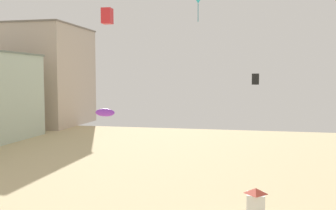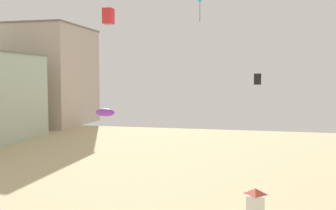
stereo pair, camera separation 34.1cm
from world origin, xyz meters
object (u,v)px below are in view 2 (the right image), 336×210
kite_red_box (108,16)px  kite_purple_parafoil (105,112)px  lifeguard_stand (255,200)px  kite_black_box (257,79)px

kite_red_box → kite_purple_parafoil: kite_red_box is taller
lifeguard_stand → kite_red_box: 18.88m
lifeguard_stand → kite_black_box: (0.24, 17.81, 7.37)m
lifeguard_stand → kite_black_box: kite_black_box is taller
kite_red_box → kite_black_box: 17.46m
kite_red_box → kite_purple_parafoil: size_ratio=0.94×
kite_red_box → kite_black_box: kite_red_box is taller
kite_black_box → kite_purple_parafoil: bearing=-120.4°
kite_red_box → kite_purple_parafoil: bearing=-70.7°
kite_purple_parafoil → lifeguard_stand: bearing=-2.4°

